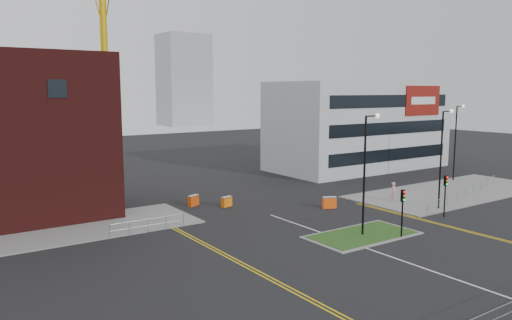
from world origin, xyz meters
The scene contains 24 objects.
ground centered at (0.00, 0.00, 0.00)m, with size 200.00×200.00×0.00m, color black.
pavement_left centered at (-20.00, 22.00, 0.06)m, with size 28.00×8.00×0.12m, color slate.
pavement_right centered at (22.00, 14.00, 0.06)m, with size 24.00×10.00×0.12m, color slate.
island_kerb centered at (2.00, 8.00, 0.04)m, with size 8.60×4.60×0.08m, color slate.
grass_island centered at (2.00, 8.00, 0.06)m, with size 8.00×4.00×0.12m, color #244918.
office_block centered at (26.01, 31.97, 6.00)m, with size 25.00×12.20×12.00m.
streetlamp_island centered at (2.22, 8.00, 5.41)m, with size 1.46×0.36×9.18m.
streetlamp_right_near centered at (14.22, 10.00, 5.41)m, with size 1.46×0.36×9.18m.
streetlamp_right_far centered at (28.22, 18.00, 5.41)m, with size 1.46×0.36×9.18m.
traffic_light_island centered at (4.00, 5.98, 2.57)m, with size 0.28×0.33×3.65m.
traffic_light_right centered at (12.00, 7.98, 2.57)m, with size 0.28×0.33×3.65m.
railing_left centered at (-11.00, 18.00, 0.74)m, with size 6.05×0.05×1.10m.
railing_right centered at (20.50, 11.50, 0.78)m, with size 19.05×5.05×1.10m.
centre_line centered at (0.00, 2.00, 0.01)m, with size 0.15×30.00×0.01m, color silver.
yellow_left_a centered at (-9.00, 10.00, 0.01)m, with size 0.12×24.00×0.01m, color gold.
yellow_left_b centered at (-8.70, 10.00, 0.01)m, with size 0.12×24.00×0.01m, color gold.
yellow_right_a centered at (9.50, 6.00, 0.01)m, with size 0.12×20.00×0.01m, color gold.
yellow_right_b centered at (9.80, 6.00, 0.01)m, with size 0.12×20.00×0.01m, color gold.
skyline_b centered at (10.00, 130.00, 8.00)m, with size 24.00×12.00×16.00m, color gray.
skyline_c centered at (45.00, 125.00, 14.00)m, with size 14.00×12.00×28.00m, color gray.
pedestrian centered at (12.99, 14.38, 0.99)m, with size 0.72×0.48×1.99m, color pink.
barrier_left centered at (-1.58, 21.92, 0.52)m, with size 1.21×0.67×0.97m.
barrier_mid centered at (-4.00, 24.00, 0.56)m, with size 1.29×0.87×1.03m.
barrier_right centered at (6.00, 16.00, 0.59)m, with size 1.35×0.89×1.08m.
Camera 1 is at (-25.20, -17.56, 10.87)m, focal length 35.00 mm.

